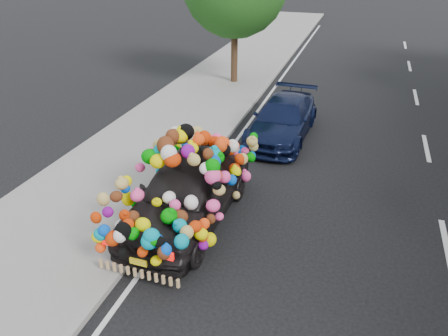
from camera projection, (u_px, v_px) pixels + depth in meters
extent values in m
plane|color=black|center=(274.00, 217.00, 9.89)|extent=(100.00, 100.00, 0.00)
cube|color=gray|center=(107.00, 185.00, 11.03)|extent=(4.00, 60.00, 0.12)
cube|color=gray|center=(178.00, 197.00, 10.50)|extent=(0.15, 60.00, 0.13)
cylinder|color=#332114|center=(234.00, 52.00, 18.28)|extent=(0.28, 0.28, 2.73)
imported|color=black|center=(188.00, 190.00, 9.48)|extent=(1.88, 4.39, 1.48)
cube|color=red|center=(108.00, 241.00, 7.81)|extent=(0.22, 0.07, 0.14)
cube|color=red|center=(168.00, 256.00, 7.46)|extent=(0.22, 0.07, 0.14)
cube|color=yellow|center=(138.00, 262.00, 7.77)|extent=(0.34, 0.05, 0.12)
imported|color=black|center=(283.00, 119.00, 13.59)|extent=(1.83, 4.19, 1.20)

